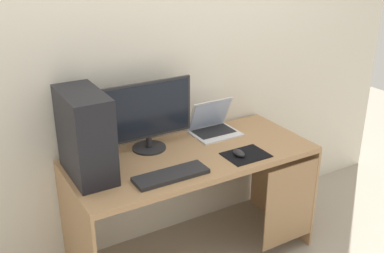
{
  "coord_description": "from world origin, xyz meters",
  "views": [
    {
      "loc": [
        -1.26,
        -2.15,
        1.96
      ],
      "look_at": [
        0.0,
        0.0,
        0.92
      ],
      "focal_mm": 42.91,
      "sensor_mm": 36.0,
      "label": 1
    }
  ],
  "objects_px": {
    "keyboard": "(171,175)",
    "pc_tower": "(85,135)",
    "monitor": "(148,115)",
    "laptop": "(213,126)",
    "mouse_left": "(239,153)"
  },
  "relations": [
    {
      "from": "monitor",
      "to": "laptop",
      "type": "distance_m",
      "value": 0.51
    },
    {
      "from": "pc_tower",
      "to": "mouse_left",
      "type": "height_order",
      "value": "pc_tower"
    },
    {
      "from": "laptop",
      "to": "keyboard",
      "type": "distance_m",
      "value": 0.66
    },
    {
      "from": "monitor",
      "to": "laptop",
      "type": "bearing_deg",
      "value": 1.81
    },
    {
      "from": "monitor",
      "to": "mouse_left",
      "type": "xyz_separation_m",
      "value": [
        0.42,
        -0.36,
        -0.2
      ]
    },
    {
      "from": "mouse_left",
      "to": "monitor",
      "type": "bearing_deg",
      "value": 139.12
    },
    {
      "from": "pc_tower",
      "to": "laptop",
      "type": "distance_m",
      "value": 0.93
    },
    {
      "from": "pc_tower",
      "to": "mouse_left",
      "type": "bearing_deg",
      "value": -15.77
    },
    {
      "from": "pc_tower",
      "to": "keyboard",
      "type": "xyz_separation_m",
      "value": [
        0.38,
        -0.26,
        -0.23
      ]
    },
    {
      "from": "keyboard",
      "to": "mouse_left",
      "type": "bearing_deg",
      "value": 2.44
    },
    {
      "from": "keyboard",
      "to": "mouse_left",
      "type": "relative_size",
      "value": 4.38
    },
    {
      "from": "laptop",
      "to": "mouse_left",
      "type": "bearing_deg",
      "value": -98.91
    },
    {
      "from": "pc_tower",
      "to": "monitor",
      "type": "bearing_deg",
      "value": 15.81
    },
    {
      "from": "keyboard",
      "to": "pc_tower",
      "type": "bearing_deg",
      "value": 145.5
    },
    {
      "from": "monitor",
      "to": "keyboard",
      "type": "bearing_deg",
      "value": -97.87
    }
  ]
}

